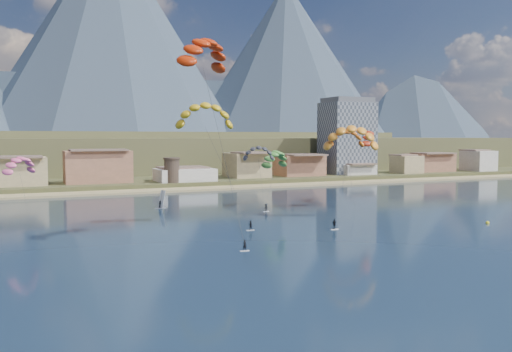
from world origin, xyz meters
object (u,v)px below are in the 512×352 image
at_px(watchtower, 172,170).
at_px(kitesurfer_red, 203,50).
at_px(apartment_tower, 347,136).
at_px(kitesurfer_orange, 351,134).
at_px(windsurfer, 161,203).
at_px(kitesurfer_yellow, 205,112).
at_px(buoy, 488,223).
at_px(kitesurfer_green, 275,157).

xyz_separation_m(watchtower, kitesurfer_red, (-18.78, -91.04, 26.03)).
bearing_deg(kitesurfer_red, watchtower, 78.35).
height_order(apartment_tower, watchtower, apartment_tower).
bearing_deg(kitesurfer_orange, windsurfer, 139.17).
xyz_separation_m(apartment_tower, kitesurfer_yellow, (-93.13, -88.97, 4.89)).
relative_size(kitesurfer_orange, windsurfer, 5.43).
bearing_deg(buoy, windsurfer, 138.15).
bearing_deg(apartment_tower, buoy, -109.77).
bearing_deg(kitesurfer_yellow, watchtower, 80.07).
height_order(kitesurfer_orange, windsurfer, kitesurfer_orange).
height_order(kitesurfer_orange, kitesurfer_green, kitesurfer_orange).
relative_size(watchtower, kitesurfer_green, 0.51).
bearing_deg(kitesurfer_yellow, windsurfer, 96.08).
bearing_deg(apartment_tower, kitesurfer_green, -134.54).
xyz_separation_m(apartment_tower, kitesurfer_orange, (-60.81, -92.98, 0.50)).
xyz_separation_m(apartment_tower, kitesurfer_red, (-98.78, -105.04, 14.58)).
bearing_deg(buoy, watchtower, 111.93).
distance_m(watchtower, kitesurfer_orange, 82.15).
distance_m(watchtower, kitesurfer_yellow, 77.85).
bearing_deg(kitesurfer_green, kitesurfer_red, -130.62).
height_order(watchtower, buoy, watchtower).
bearing_deg(kitesurfer_orange, kitesurfer_red, -162.37).
xyz_separation_m(apartment_tower, windsurfer, (-95.93, -62.63, -16.38)).
height_order(apartment_tower, kitesurfer_yellow, apartment_tower).
relative_size(kitesurfer_red, kitesurfer_yellow, 1.34).
bearing_deg(watchtower, kitesurfer_green, -77.20).
bearing_deg(apartment_tower, kitesurfer_orange, -123.19).
bearing_deg(apartment_tower, kitesurfer_red, -133.24).
relative_size(apartment_tower, kitesurfer_yellow, 1.21).
bearing_deg(buoy, kitesurfer_red, 172.84).
bearing_deg(kitesurfer_red, apartment_tower, 46.76).
height_order(kitesurfer_yellow, kitesurfer_green, kitesurfer_yellow).
bearing_deg(kitesurfer_orange, watchtower, 103.66).
relative_size(apartment_tower, windsurfer, 7.08).
xyz_separation_m(kitesurfer_orange, windsurfer, (-35.12, 30.35, -16.89)).
bearing_deg(kitesurfer_green, apartment_tower, 45.46).
distance_m(watchtower, kitesurfer_red, 96.53).
distance_m(kitesurfer_red, kitesurfer_orange, 42.25).
bearing_deg(windsurfer, kitesurfer_red, -93.83).
bearing_deg(buoy, kitesurfer_orange, 136.46).
distance_m(kitesurfer_red, windsurfer, 52.59).
relative_size(apartment_tower, buoy, 42.32).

